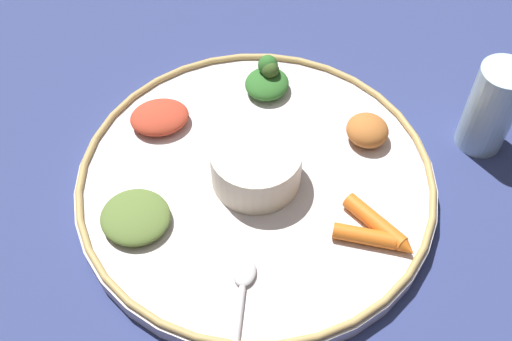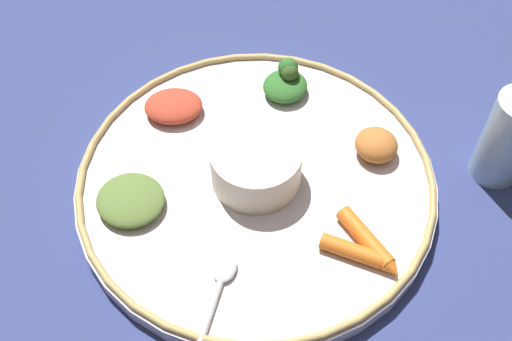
{
  "view_description": "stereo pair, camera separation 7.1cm",
  "coord_description": "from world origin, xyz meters",
  "px_view_note": "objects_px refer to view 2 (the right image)",
  "views": [
    {
      "loc": [
        0.41,
        0.12,
        0.6
      ],
      "look_at": [
        0.0,
        0.0,
        0.04
      ],
      "focal_mm": 44.76,
      "sensor_mm": 36.0,
      "label": 1
    },
    {
      "loc": [
        0.39,
        0.19,
        0.6
      ],
      "look_at": [
        0.0,
        0.0,
        0.04
      ],
      "focal_mm": 44.76,
      "sensor_mm": 36.0,
      "label": 2
    }
  ],
  "objects_px": {
    "greens_pile": "(286,81)",
    "center_bowl": "(256,164)",
    "spoon": "(213,304)",
    "carrot_outer": "(369,242)",
    "carrot_near_spoon": "(357,253)",
    "drinking_glass": "(506,143)"
  },
  "relations": [
    {
      "from": "greens_pile",
      "to": "center_bowl",
      "type": "bearing_deg",
      "value": 10.71
    },
    {
      "from": "center_bowl",
      "to": "spoon",
      "type": "relative_size",
      "value": 0.6
    },
    {
      "from": "center_bowl",
      "to": "carrot_outer",
      "type": "xyz_separation_m",
      "value": [
        0.03,
        0.14,
        -0.02
      ]
    },
    {
      "from": "center_bowl",
      "to": "carrot_near_spoon",
      "type": "height_order",
      "value": "center_bowl"
    },
    {
      "from": "carrot_near_spoon",
      "to": "greens_pile",
      "type": "bearing_deg",
      "value": -138.39
    },
    {
      "from": "carrot_near_spoon",
      "to": "drinking_glass",
      "type": "relative_size",
      "value": 0.7
    },
    {
      "from": "spoon",
      "to": "greens_pile",
      "type": "height_order",
      "value": "greens_pile"
    },
    {
      "from": "center_bowl",
      "to": "greens_pile",
      "type": "height_order",
      "value": "center_bowl"
    },
    {
      "from": "drinking_glass",
      "to": "carrot_outer",
      "type": "bearing_deg",
      "value": -28.61
    },
    {
      "from": "center_bowl",
      "to": "drinking_glass",
      "type": "relative_size",
      "value": 0.86
    },
    {
      "from": "center_bowl",
      "to": "greens_pile",
      "type": "relative_size",
      "value": 1.41
    },
    {
      "from": "center_bowl",
      "to": "drinking_glass",
      "type": "xyz_separation_m",
      "value": [
        -0.15,
        0.24,
        0.0
      ]
    },
    {
      "from": "drinking_glass",
      "to": "center_bowl",
      "type": "bearing_deg",
      "value": -58.47
    },
    {
      "from": "carrot_near_spoon",
      "to": "drinking_glass",
      "type": "xyz_separation_m",
      "value": [
        -0.19,
        0.1,
        0.02
      ]
    },
    {
      "from": "greens_pile",
      "to": "carrot_outer",
      "type": "bearing_deg",
      "value": 45.45
    },
    {
      "from": "spoon",
      "to": "drinking_glass",
      "type": "relative_size",
      "value": 1.44
    },
    {
      "from": "greens_pile",
      "to": "carrot_outer",
      "type": "relative_size",
      "value": 0.82
    },
    {
      "from": "spoon",
      "to": "carrot_near_spoon",
      "type": "bearing_deg",
      "value": 136.41
    },
    {
      "from": "spoon",
      "to": "drinking_glass",
      "type": "distance_m",
      "value": 0.37
    },
    {
      "from": "spoon",
      "to": "carrot_outer",
      "type": "bearing_deg",
      "value": 138.82
    },
    {
      "from": "spoon",
      "to": "carrot_outer",
      "type": "height_order",
      "value": "carrot_outer"
    },
    {
      "from": "center_bowl",
      "to": "carrot_near_spoon",
      "type": "distance_m",
      "value": 0.15
    }
  ]
}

